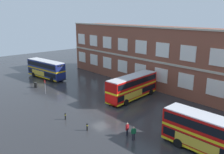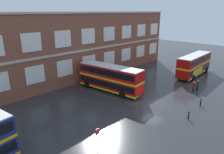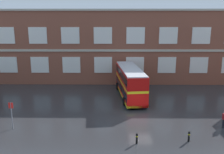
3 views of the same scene
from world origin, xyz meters
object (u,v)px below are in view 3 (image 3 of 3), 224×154
(double_decker_middle, at_px, (130,82))
(waiting_passenger, at_px, (224,119))
(safety_bollard_west, at_px, (189,136))
(bus_stand_flag, at_px, (12,113))
(safety_bollard_east, at_px, (137,138))

(double_decker_middle, distance_m, waiting_passenger, 13.22)
(waiting_passenger, relative_size, safety_bollard_west, 1.79)
(double_decker_middle, height_order, bus_stand_flag, double_decker_middle)
(double_decker_middle, relative_size, bus_stand_flag, 4.15)
(safety_bollard_east, bearing_deg, safety_bollard_west, 5.32)
(bus_stand_flag, relative_size, safety_bollard_west, 2.84)
(double_decker_middle, bearing_deg, safety_bollard_east, -90.90)
(double_decker_middle, xyz_separation_m, safety_bollard_east, (-0.21, -13.17, -1.66))
(waiting_passenger, distance_m, safety_bollard_west, 5.17)
(safety_bollard_west, bearing_deg, safety_bollard_east, -174.68)
(safety_bollard_west, distance_m, safety_bollard_east, 4.63)
(double_decker_middle, distance_m, safety_bollard_west, 13.58)
(waiting_passenger, bearing_deg, double_decker_middle, 131.35)
(safety_bollard_west, xyz_separation_m, safety_bollard_east, (-4.61, -0.43, 0.00))
(bus_stand_flag, bearing_deg, waiting_passenger, 1.26)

